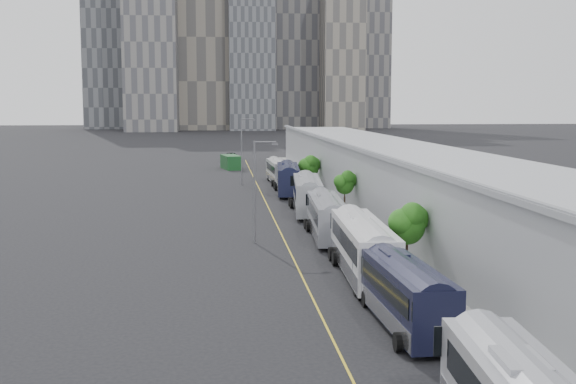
{
  "coord_description": "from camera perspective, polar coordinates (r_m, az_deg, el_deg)",
  "views": [
    {
      "loc": [
        -6.97,
        -14.55,
        11.48
      ],
      "look_at": [
        -0.28,
        54.85,
        3.0
      ],
      "focal_mm": 45.0,
      "sensor_mm": 36.0,
      "label": 1
    }
  ],
  "objects": [
    {
      "name": "sidewalk",
      "position": [
        72.27,
        7.34,
        -2.21
      ],
      "size": [
        10.0,
        170.0,
        0.12
      ],
      "primitive_type": "cube",
      "color": "gray",
      "rests_on": "ground"
    },
    {
      "name": "suv",
      "position": [
        146.42,
        -4.51,
        2.76
      ],
      "size": [
        3.11,
        6.41,
        1.76
      ],
      "primitive_type": "imported",
      "rotation": [
        0.0,
        0.0,
        0.03
      ],
      "color": "black",
      "rests_on": "ground"
    },
    {
      "name": "lane_line",
      "position": [
        70.7,
        -0.99,
        -2.4
      ],
      "size": [
        0.12,
        160.0,
        0.02
      ],
      "primitive_type": "cube",
      "color": "gold",
      "rests_on": "ground"
    },
    {
      "name": "skyline",
      "position": [
        341.02,
        -4.92,
        13.54
      ],
      "size": [
        145.0,
        64.0,
        120.0
      ],
      "color": "slate",
      "rests_on": "ground"
    },
    {
      "name": "tree_2",
      "position": [
        73.93,
        4.51,
        0.76
      ],
      "size": [
        1.92,
        1.92,
        4.54
      ],
      "color": "black",
      "rests_on": "ground"
    },
    {
      "name": "shipping_container",
      "position": [
        129.34,
        -4.53,
        2.37
      ],
      "size": [
        3.84,
        7.12,
        2.46
      ],
      "primitive_type": "cube",
      "rotation": [
        0.0,
        0.0,
        0.19
      ],
      "color": "#14411B",
      "rests_on": "ground"
    },
    {
      "name": "bus_4",
      "position": [
        76.64,
        1.54,
        -0.43
      ],
      "size": [
        3.84,
        13.65,
        3.94
      ],
      "rotation": [
        0.0,
        0.0,
        -0.09
      ],
      "color": "#989BA2",
      "rests_on": "ground"
    },
    {
      "name": "tree_1",
      "position": [
        49.12,
        9.41,
        -2.34
      ],
      "size": [
        2.4,
        2.4,
        4.86
      ],
      "color": "black",
      "rests_on": "ground"
    },
    {
      "name": "bus_1",
      "position": [
        38.78,
        8.85,
        -8.06
      ],
      "size": [
        2.88,
        12.27,
        3.57
      ],
      "rotation": [
        0.0,
        0.0,
        0.03
      ],
      "color": "black",
      "rests_on": "ground"
    },
    {
      "name": "bus_6",
      "position": [
        105.65,
        -0.76,
        1.51
      ],
      "size": [
        2.86,
        12.13,
        3.52
      ],
      "rotation": [
        0.0,
        0.0,
        0.03
      ],
      "color": "silver",
      "rests_on": "ground"
    },
    {
      "name": "depot",
      "position": [
        72.8,
        10.45,
        0.54
      ],
      "size": [
        12.45,
        160.4,
        7.2
      ],
      "color": "gray",
      "rests_on": "ground"
    },
    {
      "name": "bus_2",
      "position": [
        48.56,
        5.95,
        -4.76
      ],
      "size": [
        3.25,
        13.59,
        3.94
      ],
      "rotation": [
        0.0,
        0.0,
        -0.04
      ],
      "color": "white",
      "rests_on": "ground"
    },
    {
      "name": "street_lamp_far",
      "position": [
        103.13,
        -3.59,
        3.57
      ],
      "size": [
        2.04,
        0.22,
        9.51
      ],
      "color": "#59595E",
      "rests_on": "ground"
    },
    {
      "name": "street_lamp_near",
      "position": [
        59.49,
        -2.48,
        0.61
      ],
      "size": [
        2.04,
        0.22,
        8.51
      ],
      "color": "#59595E",
      "rests_on": "ground"
    },
    {
      "name": "tree_3",
      "position": [
        99.67,
        1.65,
        2.12
      ],
      "size": [
        2.78,
        2.78,
        4.51
      ],
      "color": "black",
      "rests_on": "ground"
    },
    {
      "name": "bus_3",
      "position": [
        62.26,
        3.08,
        -2.25
      ],
      "size": [
        3.23,
        12.67,
        3.67
      ],
      "rotation": [
        0.0,
        0.0,
        -0.06
      ],
      "color": "gray",
      "rests_on": "ground"
    },
    {
      "name": "bus_5",
      "position": [
        93.11,
        0.0,
        0.87
      ],
      "size": [
        3.67,
        13.5,
        3.9
      ],
      "rotation": [
        0.0,
        0.0,
        -0.07
      ],
      "color": "#161932",
      "rests_on": "ground"
    }
  ]
}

